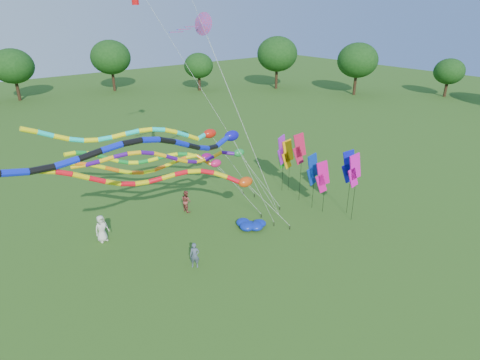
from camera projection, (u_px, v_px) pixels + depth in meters
ground at (295, 256)px, 24.40m from camera, size 160.00×160.00×0.00m
tree_ring at (233, 150)px, 25.37m from camera, size 118.17×114.40×9.66m
tube_kite_red at (179, 179)px, 23.83m from camera, size 13.39×5.35×6.72m
tube_kite_orange at (156, 165)px, 23.44m from camera, size 13.52×2.25×7.26m
tube_kite_purple at (187, 156)px, 23.90m from camera, size 13.54×1.67×7.39m
tube_kite_blue at (168, 146)px, 18.01m from camera, size 16.08×3.12×9.86m
tube_kite_cyan at (153, 134)px, 25.41m from camera, size 14.87×2.14×8.53m
tube_kite_green at (162, 157)px, 27.90m from camera, size 12.22×2.54×6.24m
delta_kite_high_c at (202, 24)px, 23.22m from camera, size 6.35×3.70×13.97m
banner_pole_magenta_a at (322, 177)px, 28.54m from camera, size 1.11×0.51×4.08m
banner_pole_red at (299, 149)px, 29.72m from camera, size 1.13×0.42×5.53m
banner_pole_magenta_b at (354, 171)px, 26.95m from camera, size 1.15×0.32×5.10m
banner_pole_violet at (282, 150)px, 31.55m from camera, size 1.16×0.28×4.84m
banner_pole_blue_b at (349, 167)px, 28.08m from camera, size 1.09×0.55×4.93m
banner_pole_orange at (288, 154)px, 31.81m from camera, size 1.16×0.27×4.45m
banner_pole_blue_a at (312, 170)px, 28.90m from camera, size 1.16×0.14×4.42m
banner_pole_green at (282, 154)px, 32.22m from camera, size 1.15×0.34×4.33m
blue_nylon_heap at (253, 221)px, 27.91m from camera, size 1.64×1.77×0.49m
person_a at (102, 229)px, 25.67m from camera, size 0.97×0.70×1.83m
person_b at (195, 255)px, 23.14m from camera, size 0.67×0.66×1.56m
person_c at (186, 201)px, 29.49m from camera, size 0.68×0.84×1.65m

